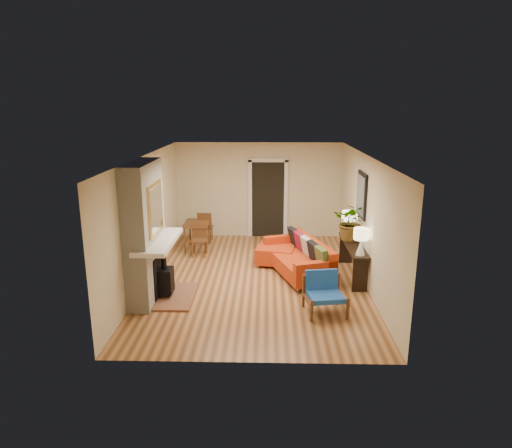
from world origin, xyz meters
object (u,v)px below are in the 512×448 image
(lamp_near, at_px, (361,238))
(sofa, at_px, (301,258))
(console_table, at_px, (353,251))
(houseplant, at_px, (352,222))
(blue_chair, at_px, (324,290))
(ottoman, at_px, (276,253))
(lamp_far, at_px, (348,220))
(dining_table, at_px, (200,228))

(lamp_near, bearing_deg, sofa, 142.08)
(console_table, height_order, houseplant, houseplant)
(blue_chair, height_order, console_table, console_table)
(console_table, relative_size, houseplant, 2.22)
(sofa, distance_m, houseplant, 1.34)
(ottoman, distance_m, blue_chair, 2.60)
(blue_chair, height_order, houseplant, houseplant)
(lamp_far, bearing_deg, console_table, -90.00)
(dining_table, xyz_separation_m, lamp_far, (3.55, -1.09, 0.52))
(dining_table, relative_size, lamp_far, 2.86)
(lamp_far, relative_size, houseplant, 0.65)
(sofa, relative_size, console_table, 1.23)
(blue_chair, distance_m, houseplant, 2.26)
(houseplant, bearing_deg, ottoman, 163.21)
(dining_table, bearing_deg, console_table, -27.40)
(blue_chair, bearing_deg, lamp_near, 50.71)
(houseplant, bearing_deg, console_table, -87.80)
(sofa, height_order, lamp_near, lamp_near)
(ottoman, bearing_deg, blue_chair, -71.78)
(lamp_near, bearing_deg, dining_table, 144.21)
(blue_chair, bearing_deg, dining_table, 127.59)
(dining_table, relative_size, lamp_near, 2.86)
(ottoman, bearing_deg, lamp_near, -42.09)
(sofa, distance_m, dining_table, 3.00)
(blue_chair, xyz_separation_m, console_table, (0.81, 1.72, 0.19))
(ottoman, xyz_separation_m, console_table, (1.63, -0.75, 0.33))
(sofa, distance_m, lamp_near, 1.56)
(sofa, height_order, console_table, sofa)
(console_table, bearing_deg, lamp_near, -90.00)
(dining_table, height_order, console_table, dining_table)
(dining_table, distance_m, console_table, 4.00)
(lamp_near, bearing_deg, ottoman, 137.91)
(console_table, bearing_deg, lamp_far, 90.00)
(sofa, height_order, blue_chair, sofa)
(console_table, distance_m, lamp_near, 0.87)
(sofa, xyz_separation_m, console_table, (1.10, -0.13, 0.21))
(ottoman, height_order, houseplant, houseplant)
(dining_table, xyz_separation_m, houseplant, (3.54, -1.58, 0.59))
(dining_table, xyz_separation_m, lamp_near, (3.55, -2.56, 0.52))
(sofa, xyz_separation_m, ottoman, (-0.53, 0.61, -0.12))
(console_table, xyz_separation_m, lamp_far, (0.00, 0.75, 0.49))
(dining_table, bearing_deg, lamp_near, -35.79)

